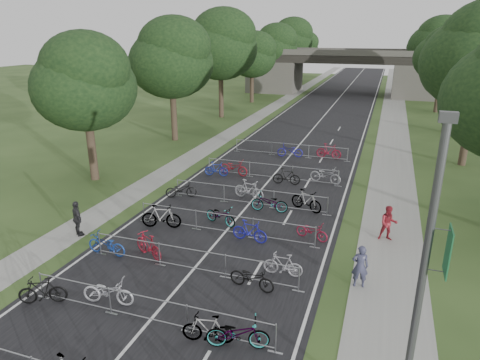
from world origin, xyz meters
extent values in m
cube|color=black|center=(0.00, 50.00, 0.01)|extent=(11.00, 140.00, 0.01)
cube|color=gray|center=(8.00, 50.00, 0.01)|extent=(3.00, 140.00, 0.01)
cube|color=gray|center=(-7.50, 50.00, 0.01)|extent=(2.00, 140.00, 0.01)
cube|color=silver|center=(0.00, 50.00, 0.00)|extent=(0.12, 140.00, 0.00)
cube|color=#4F4D47|center=(-11.50, 65.00, 2.50)|extent=(8.00, 8.00, 5.00)
cube|color=#4F4D47|center=(11.50, 65.00, 2.50)|extent=(8.00, 8.00, 5.00)
cube|color=black|center=(0.00, 65.00, 5.60)|extent=(30.00, 8.00, 1.20)
cube|color=#4F4D47|center=(0.00, 61.20, 6.60)|extent=(30.00, 0.40, 0.90)
cube|color=#4F4D47|center=(0.00, 68.80, 6.60)|extent=(30.00, 0.40, 0.90)
cylinder|color=#4C4C51|center=(8.30, 2.00, 4.00)|extent=(0.18, 0.18, 8.00)
cube|color=#4C4C51|center=(8.30, 2.00, 8.10)|extent=(0.35, 0.18, 0.22)
cube|color=#195A31|center=(8.72, 2.00, 5.20)|extent=(0.03, 0.65, 1.10)
cylinder|color=#33261C|center=(-11.50, 16.00, 2.10)|extent=(0.56, 0.56, 4.20)
ellipsoid|color=black|center=(-11.50, 16.00, 6.22)|extent=(6.72, 6.72, 5.51)
sphere|color=black|center=(-10.90, 15.50, 7.56)|extent=(5.38, 5.38, 5.38)
sphere|color=black|center=(-12.00, 16.50, 5.38)|extent=(4.37, 4.37, 4.37)
cylinder|color=#33261C|center=(-11.50, 28.00, 2.36)|extent=(0.56, 0.56, 4.72)
ellipsoid|color=black|center=(-11.50, 28.00, 6.99)|extent=(7.56, 7.56, 6.20)
sphere|color=black|center=(-10.90, 27.50, 8.50)|extent=(6.05, 6.05, 6.05)
sphere|color=black|center=(-12.00, 28.50, 6.05)|extent=(4.91, 4.91, 4.91)
cylinder|color=#33261C|center=(13.00, 28.00, 2.55)|extent=(0.56, 0.56, 5.11)
ellipsoid|color=black|center=(13.00, 28.00, 7.56)|extent=(8.18, 8.18, 6.70)
sphere|color=black|center=(12.50, 28.50, 6.54)|extent=(5.31, 5.31, 5.31)
cylinder|color=#33261C|center=(-11.50, 40.00, 2.62)|extent=(0.56, 0.56, 5.25)
ellipsoid|color=black|center=(-11.50, 40.00, 7.77)|extent=(8.40, 8.40, 6.89)
sphere|color=black|center=(-10.90, 39.50, 9.45)|extent=(6.72, 6.72, 6.72)
sphere|color=black|center=(-12.00, 40.50, 6.72)|extent=(5.46, 5.46, 5.46)
cylinder|color=#33261C|center=(13.00, 40.00, 1.92)|extent=(0.56, 0.56, 3.85)
ellipsoid|color=black|center=(13.00, 40.00, 5.70)|extent=(6.16, 6.16, 5.05)
sphere|color=black|center=(13.60, 39.50, 6.93)|extent=(4.93, 4.93, 4.93)
sphere|color=black|center=(12.50, 40.50, 4.93)|extent=(4.00, 4.00, 4.00)
cylinder|color=#33261C|center=(-11.50, 52.00, 2.10)|extent=(0.56, 0.56, 4.20)
ellipsoid|color=black|center=(-11.50, 52.00, 6.22)|extent=(6.72, 6.72, 5.51)
sphere|color=black|center=(-10.90, 51.50, 7.56)|extent=(5.38, 5.38, 5.38)
sphere|color=black|center=(-12.00, 52.50, 5.38)|extent=(4.37, 4.37, 4.37)
cylinder|color=#33261C|center=(13.00, 52.00, 2.24)|extent=(0.56, 0.56, 4.48)
ellipsoid|color=black|center=(13.00, 52.00, 6.63)|extent=(7.17, 7.17, 5.88)
sphere|color=black|center=(13.60, 51.50, 8.06)|extent=(5.73, 5.73, 5.73)
sphere|color=black|center=(12.50, 52.50, 5.73)|extent=(4.66, 4.66, 4.66)
cylinder|color=#33261C|center=(-11.50, 64.00, 2.36)|extent=(0.56, 0.56, 4.72)
ellipsoid|color=black|center=(-11.50, 64.00, 6.99)|extent=(7.56, 7.56, 6.20)
sphere|color=black|center=(-10.90, 63.50, 8.50)|extent=(6.05, 6.05, 6.05)
sphere|color=black|center=(-12.00, 64.50, 6.05)|extent=(4.91, 4.91, 4.91)
cylinder|color=#33261C|center=(13.00, 64.00, 2.55)|extent=(0.56, 0.56, 5.11)
ellipsoid|color=black|center=(13.00, 64.00, 7.56)|extent=(8.18, 8.18, 6.70)
sphere|color=black|center=(13.60, 63.50, 9.20)|extent=(6.54, 6.54, 6.54)
sphere|color=black|center=(12.50, 64.50, 6.54)|extent=(5.31, 5.31, 5.31)
cylinder|color=#33261C|center=(-11.50, 76.00, 2.62)|extent=(0.56, 0.56, 5.25)
ellipsoid|color=black|center=(-11.50, 76.00, 7.77)|extent=(8.40, 8.40, 6.89)
sphere|color=black|center=(-10.90, 75.50, 9.45)|extent=(6.72, 6.72, 6.72)
sphere|color=black|center=(-12.00, 76.50, 6.72)|extent=(5.46, 5.46, 5.46)
cylinder|color=#33261C|center=(13.00, 76.00, 1.92)|extent=(0.56, 0.56, 3.85)
ellipsoid|color=black|center=(13.00, 76.00, 5.70)|extent=(6.16, 6.16, 5.05)
sphere|color=black|center=(13.60, 75.50, 6.93)|extent=(4.93, 4.93, 4.93)
sphere|color=black|center=(12.50, 76.50, 4.93)|extent=(4.00, 4.00, 4.00)
cylinder|color=#33261C|center=(-11.50, 88.00, 2.10)|extent=(0.56, 0.56, 4.20)
ellipsoid|color=black|center=(-11.50, 88.00, 6.22)|extent=(6.72, 6.72, 5.51)
sphere|color=black|center=(-10.90, 87.50, 7.56)|extent=(5.38, 5.38, 5.38)
sphere|color=black|center=(-12.00, 88.50, 5.38)|extent=(4.37, 4.37, 4.37)
cylinder|color=#33261C|center=(13.00, 88.00, 2.24)|extent=(0.56, 0.56, 4.48)
ellipsoid|color=black|center=(13.00, 88.00, 6.63)|extent=(7.17, 7.17, 5.88)
sphere|color=black|center=(13.60, 87.50, 8.06)|extent=(5.73, 5.73, 5.73)
sphere|color=black|center=(12.50, 88.50, 5.73)|extent=(4.66, 4.66, 4.66)
cylinder|color=gray|center=(0.00, 3.60, 1.05)|extent=(9.20, 0.04, 0.04)
cylinder|color=gray|center=(0.00, 3.60, 0.18)|extent=(9.20, 0.04, 0.04)
cylinder|color=gray|center=(-4.60, 3.60, 0.55)|extent=(0.05, 0.05, 1.10)
cube|color=gray|center=(-4.60, 3.60, 0.01)|extent=(0.50, 0.08, 0.03)
cylinder|color=gray|center=(-1.53, 3.60, 0.55)|extent=(0.05, 0.05, 1.10)
cube|color=gray|center=(-1.53, 3.60, 0.01)|extent=(0.50, 0.08, 0.03)
cylinder|color=gray|center=(1.53, 3.60, 0.55)|extent=(0.05, 0.05, 1.10)
cube|color=gray|center=(1.53, 3.60, 0.01)|extent=(0.50, 0.08, 0.03)
cylinder|color=gray|center=(4.60, 3.60, 0.55)|extent=(0.05, 0.05, 1.10)
cube|color=gray|center=(4.60, 3.60, 0.01)|extent=(0.50, 0.08, 0.03)
cylinder|color=gray|center=(0.00, 7.20, 1.05)|extent=(9.20, 0.04, 0.04)
cylinder|color=gray|center=(0.00, 7.20, 0.18)|extent=(9.20, 0.04, 0.04)
cylinder|color=gray|center=(-4.60, 7.20, 0.55)|extent=(0.05, 0.05, 1.10)
cube|color=gray|center=(-4.60, 7.20, 0.01)|extent=(0.50, 0.08, 0.03)
cylinder|color=gray|center=(-1.53, 7.20, 0.55)|extent=(0.05, 0.05, 1.10)
cube|color=gray|center=(-1.53, 7.20, 0.01)|extent=(0.50, 0.08, 0.03)
cylinder|color=gray|center=(1.53, 7.20, 0.55)|extent=(0.05, 0.05, 1.10)
cube|color=gray|center=(1.53, 7.20, 0.01)|extent=(0.50, 0.08, 0.03)
cylinder|color=gray|center=(4.60, 7.20, 0.55)|extent=(0.05, 0.05, 1.10)
cube|color=gray|center=(4.60, 7.20, 0.01)|extent=(0.50, 0.08, 0.03)
cylinder|color=gray|center=(0.00, 11.00, 1.05)|extent=(9.20, 0.04, 0.04)
cylinder|color=gray|center=(0.00, 11.00, 0.18)|extent=(9.20, 0.04, 0.04)
cylinder|color=gray|center=(-4.60, 11.00, 0.55)|extent=(0.05, 0.05, 1.10)
cube|color=gray|center=(-4.60, 11.00, 0.01)|extent=(0.50, 0.08, 0.03)
cylinder|color=gray|center=(-1.53, 11.00, 0.55)|extent=(0.05, 0.05, 1.10)
cube|color=gray|center=(-1.53, 11.00, 0.01)|extent=(0.50, 0.08, 0.03)
cylinder|color=gray|center=(1.53, 11.00, 0.55)|extent=(0.05, 0.05, 1.10)
cube|color=gray|center=(1.53, 11.00, 0.01)|extent=(0.50, 0.08, 0.03)
cylinder|color=gray|center=(4.60, 11.00, 0.55)|extent=(0.05, 0.05, 1.10)
cube|color=gray|center=(4.60, 11.00, 0.01)|extent=(0.50, 0.08, 0.03)
cylinder|color=gray|center=(0.00, 15.00, 1.05)|extent=(9.20, 0.04, 0.04)
cylinder|color=gray|center=(0.00, 15.00, 0.18)|extent=(9.20, 0.04, 0.04)
cylinder|color=gray|center=(-4.60, 15.00, 0.55)|extent=(0.05, 0.05, 1.10)
cube|color=gray|center=(-4.60, 15.00, 0.01)|extent=(0.50, 0.08, 0.03)
cylinder|color=gray|center=(-1.53, 15.00, 0.55)|extent=(0.05, 0.05, 1.10)
cube|color=gray|center=(-1.53, 15.00, 0.01)|extent=(0.50, 0.08, 0.03)
cylinder|color=gray|center=(1.53, 15.00, 0.55)|extent=(0.05, 0.05, 1.10)
cube|color=gray|center=(1.53, 15.00, 0.01)|extent=(0.50, 0.08, 0.03)
cylinder|color=gray|center=(4.60, 15.00, 0.55)|extent=(0.05, 0.05, 1.10)
cube|color=gray|center=(4.60, 15.00, 0.01)|extent=(0.50, 0.08, 0.03)
cylinder|color=gray|center=(0.00, 20.00, 1.05)|extent=(9.20, 0.04, 0.04)
cylinder|color=gray|center=(0.00, 20.00, 0.18)|extent=(9.20, 0.04, 0.04)
cylinder|color=gray|center=(-4.60, 20.00, 0.55)|extent=(0.05, 0.05, 1.10)
cube|color=gray|center=(-4.60, 20.00, 0.01)|extent=(0.50, 0.08, 0.03)
cylinder|color=gray|center=(-1.53, 20.00, 0.55)|extent=(0.05, 0.05, 1.10)
cube|color=gray|center=(-1.53, 20.00, 0.01)|extent=(0.50, 0.08, 0.03)
cylinder|color=gray|center=(1.53, 20.00, 0.55)|extent=(0.05, 0.05, 1.10)
cube|color=gray|center=(1.53, 20.00, 0.01)|extent=(0.50, 0.08, 0.03)
cylinder|color=gray|center=(4.60, 20.00, 0.55)|extent=(0.05, 0.05, 1.10)
cube|color=gray|center=(4.60, 20.00, 0.01)|extent=(0.50, 0.08, 0.03)
cylinder|color=gray|center=(0.00, 26.00, 1.05)|extent=(9.20, 0.04, 0.04)
cylinder|color=gray|center=(0.00, 26.00, 0.18)|extent=(9.20, 0.04, 0.04)
cylinder|color=gray|center=(-4.60, 26.00, 0.55)|extent=(0.05, 0.05, 1.10)
cube|color=gray|center=(-4.60, 26.00, 0.01)|extent=(0.50, 0.08, 0.03)
cylinder|color=gray|center=(-1.53, 26.00, 0.55)|extent=(0.05, 0.05, 1.10)
cube|color=gray|center=(-1.53, 26.00, 0.01)|extent=(0.50, 0.08, 0.03)
cylinder|color=gray|center=(1.53, 26.00, 0.55)|extent=(0.05, 0.05, 1.10)
cube|color=gray|center=(1.53, 26.00, 0.01)|extent=(0.50, 0.08, 0.03)
cylinder|color=gray|center=(4.60, 26.00, 0.55)|extent=(0.05, 0.05, 1.10)
cube|color=gray|center=(4.60, 26.00, 0.01)|extent=(0.50, 0.08, 0.03)
imported|color=black|center=(-4.30, 3.32, 0.54)|extent=(1.84, 1.21, 1.08)
imported|color=#BBBBC4|center=(-1.96, 4.10, 0.53)|extent=(2.09, 0.99, 1.05)
imported|color=gray|center=(2.39, 3.37, 0.52)|extent=(1.81, 0.81, 1.05)
imported|color=gray|center=(3.39, 3.45, 0.54)|extent=(2.19, 1.24, 1.09)
imported|color=#1C419A|center=(-4.30, 7.25, 0.52)|extent=(1.98, 0.74, 1.03)
imported|color=maroon|center=(-2.38, 7.72, 0.58)|extent=(1.96, 1.32, 1.15)
imported|color=black|center=(2.81, 6.79, 0.50)|extent=(1.99, 0.93, 1.01)
imported|color=#9A989F|center=(3.73, 8.15, 0.51)|extent=(1.70, 0.52, 1.01)
imported|color=gray|center=(-3.32, 10.60, 0.63)|extent=(2.18, 1.06, 1.26)
imported|color=gray|center=(-0.57, 12.00, 0.51)|extent=(2.05, 1.26, 1.02)
imported|color=#1B1B97|center=(1.48, 10.63, 0.55)|extent=(1.86, 0.72, 1.09)
imported|color=maroon|center=(4.30, 11.85, 0.45)|extent=(1.79, 1.06, 0.89)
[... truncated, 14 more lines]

